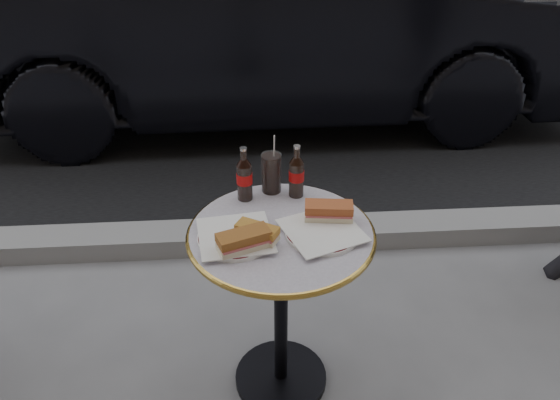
{
  "coord_description": "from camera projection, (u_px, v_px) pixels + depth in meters",
  "views": [
    {
      "loc": [
        -0.1,
        -1.44,
        1.78
      ],
      "look_at": [
        0.0,
        0.05,
        0.82
      ],
      "focal_mm": 35.0,
      "sensor_mm": 36.0,
      "label": 1
    }
  ],
  "objects": [
    {
      "name": "plate_right",
      "position": [
        322.0,
        232.0,
        1.76
      ],
      "size": [
        0.29,
        0.29,
        0.01
      ],
      "primitive_type": "cylinder",
      "rotation": [
        0.0,
        0.0,
        0.19
      ],
      "color": "white",
      "rests_on": "bistro_table"
    },
    {
      "name": "bistro_table",
      "position": [
        281.0,
        312.0,
        1.98
      ],
      "size": [
        0.62,
        0.62,
        0.73
      ],
      "primitive_type": null,
      "color": "#BAB2C4",
      "rests_on": "ground"
    },
    {
      "name": "cola_bottle_right",
      "position": [
        297.0,
        171.0,
        1.92
      ],
      "size": [
        0.06,
        0.06,
        0.2
      ],
      "primitive_type": null,
      "rotation": [
        0.0,
        0.0,
        -0.11
      ],
      "color": "black",
      "rests_on": "bistro_table"
    },
    {
      "name": "parked_car",
      "position": [
        269.0,
        15.0,
        4.01
      ],
      "size": [
        1.71,
        4.67,
        1.53
      ],
      "primitive_type": "imported",
      "rotation": [
        0.0,
        0.0,
        1.59
      ],
      "color": "black",
      "rests_on": "ground"
    },
    {
      "name": "plate_left",
      "position": [
        235.0,
        237.0,
        1.74
      ],
      "size": [
        0.25,
        0.25,
        0.01
      ],
      "primitive_type": "cylinder",
      "rotation": [
        0.0,
        0.0,
        -0.04
      ],
      "color": "white",
      "rests_on": "bistro_table"
    },
    {
      "name": "asphalt_road",
      "position": [
        251.0,
        32.0,
        6.38
      ],
      "size": [
        40.0,
        8.0,
        0.0
      ],
      "primitive_type": "cube",
      "color": "black",
      "rests_on": "ground"
    },
    {
      "name": "cola_glass",
      "position": [
        271.0,
        173.0,
        1.95
      ],
      "size": [
        0.09,
        0.09,
        0.15
      ],
      "primitive_type": "cylinder",
      "rotation": [
        0.0,
        0.0,
        -0.35
      ],
      "color": "black",
      "rests_on": "bistro_table"
    },
    {
      "name": "curb",
      "position": [
        269.0,
        236.0,
        2.91
      ],
      "size": [
        40.0,
        0.2,
        0.12
      ],
      "primitive_type": "cube",
      "color": "gray",
      "rests_on": "ground"
    },
    {
      "name": "sandwich_right",
      "position": [
        329.0,
        212.0,
        1.8
      ],
      "size": [
        0.17,
        0.09,
        0.05
      ],
      "primitive_type": "cube",
      "rotation": [
        0.0,
        0.0,
        -0.12
      ],
      "color": "#AC532B",
      "rests_on": "plate_right"
    },
    {
      "name": "ground",
      "position": [
        281.0,
        379.0,
        2.18
      ],
      "size": [
        80.0,
        80.0,
        0.0
      ],
      "primitive_type": "plane",
      "color": "slate",
      "rests_on": "ground"
    },
    {
      "name": "sandwich_left_a",
      "position": [
        244.0,
        241.0,
        1.67
      ],
      "size": [
        0.18,
        0.13,
        0.06
      ],
      "primitive_type": "cube",
      "rotation": [
        0.0,
        0.0,
        0.36
      ],
      "color": "#945725",
      "rests_on": "plate_left"
    },
    {
      "name": "sandwich_left_b",
      "position": [
        257.0,
        233.0,
        1.71
      ],
      "size": [
        0.15,
        0.12,
        0.05
      ],
      "primitive_type": "cube",
      "rotation": [
        0.0,
        0.0,
        -0.52
      ],
      "color": "#B67A2E",
      "rests_on": "plate_left"
    },
    {
      "name": "cola_bottle_left",
      "position": [
        244.0,
        174.0,
        1.89
      ],
      "size": [
        0.06,
        0.06,
        0.2
      ],
      "primitive_type": null,
      "rotation": [
        0.0,
        0.0,
        -0.13
      ],
      "color": "black",
      "rests_on": "bistro_table"
    }
  ]
}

